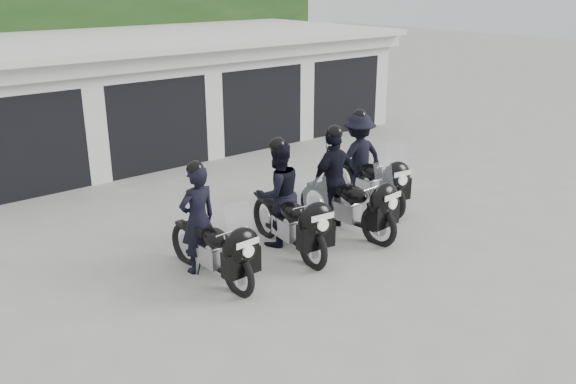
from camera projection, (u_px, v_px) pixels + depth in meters
ground at (309, 240)px, 10.90m from camera, size 80.00×80.00×0.00m
garage_block at (111, 97)px, 16.30m from camera, size 16.40×6.80×2.96m
background_vegetation at (54, 32)px, 19.61m from camera, size 20.00×3.90×5.80m
police_bike_a at (209, 233)px, 9.33m from camera, size 0.69×2.17×1.89m
police_bike_b at (284, 202)px, 10.35m from camera, size 0.99×2.28×1.99m
police_bike_c at (341, 186)px, 11.09m from camera, size 1.14×2.32×2.02m
police_bike_d at (363, 164)px, 12.42m from camera, size 1.27×2.31×2.01m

